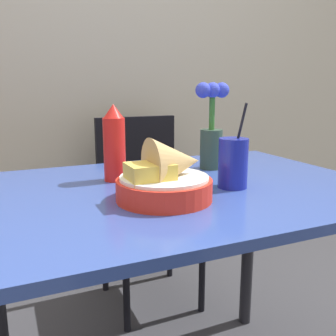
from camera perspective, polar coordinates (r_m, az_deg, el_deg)
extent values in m
cube|color=#B7B2A3|center=(2.02, -12.33, 20.03)|extent=(7.00, 0.06, 2.60)
cube|color=#334C9E|center=(1.02, 1.44, -3.40)|extent=(1.10, 0.77, 0.02)
cylinder|color=black|center=(1.65, 12.10, -11.30)|extent=(0.05, 0.05, 0.73)
cylinder|color=black|center=(1.64, -6.39, -17.18)|extent=(0.03, 0.03, 0.43)
cylinder|color=black|center=(1.76, 5.23, -14.86)|extent=(0.03, 0.03, 0.43)
cylinder|color=black|center=(1.95, -9.68, -12.25)|extent=(0.03, 0.03, 0.43)
cylinder|color=black|center=(2.05, 0.26, -10.72)|extent=(0.03, 0.03, 0.43)
cube|color=black|center=(1.75, -2.71, -6.93)|extent=(0.40, 0.40, 0.02)
cube|color=black|center=(1.86, -4.85, 1.29)|extent=(0.40, 0.03, 0.42)
cylinder|color=red|center=(0.89, -0.59, -3.30)|extent=(0.23, 0.23, 0.05)
cylinder|color=white|center=(0.88, -0.60, -1.48)|extent=(0.21, 0.21, 0.01)
cone|color=tan|center=(0.89, 1.10, 0.83)|extent=(0.13, 0.13, 0.13)
cube|color=#E5C14C|center=(0.86, -2.77, -0.73)|extent=(0.10, 0.08, 0.04)
cylinder|color=red|center=(1.08, -8.16, 2.80)|extent=(0.06, 0.06, 0.18)
cone|color=red|center=(1.06, -8.34, 8.61)|extent=(0.06, 0.06, 0.04)
cylinder|color=#192399|center=(1.01, 9.88, 0.74)|extent=(0.08, 0.08, 0.13)
cylinder|color=black|center=(1.01, 9.85, 0.15)|extent=(0.07, 0.07, 0.11)
cylinder|color=black|center=(1.00, 10.56, 4.13)|extent=(0.01, 0.07, 0.20)
cylinder|color=#2D4738|center=(1.24, 6.58, 2.87)|extent=(0.07, 0.07, 0.13)
cylinder|color=#33722D|center=(1.22, 6.72, 8.53)|extent=(0.02, 0.02, 0.12)
sphere|color=blue|center=(1.22, 6.80, 11.70)|extent=(0.05, 0.05, 0.05)
sphere|color=blue|center=(1.20, 5.37, 11.73)|extent=(0.05, 0.05, 0.05)
sphere|color=blue|center=(1.24, 8.19, 11.67)|extent=(0.05, 0.05, 0.05)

